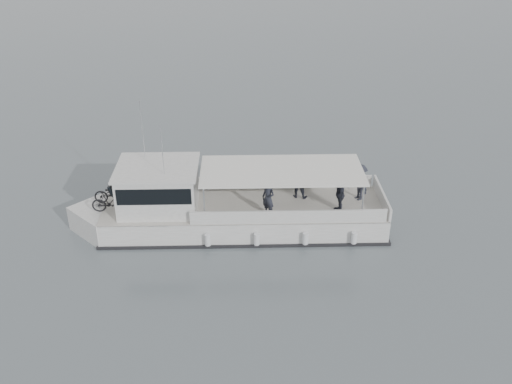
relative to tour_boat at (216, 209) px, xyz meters
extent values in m
plane|color=#566265|center=(-1.24, -1.54, -0.89)|extent=(1400.00, 1400.00, 0.00)
cube|color=white|center=(1.11, -0.21, -0.47)|extent=(11.70, 5.02, 1.23)
cube|color=white|center=(-4.46, 0.82, -0.47)|extent=(3.02, 3.02, 1.23)
cube|color=beige|center=(1.11, -0.21, 0.15)|extent=(11.70, 5.02, 0.06)
cube|color=black|center=(1.11, -0.21, -0.84)|extent=(11.90, 5.17, 0.17)
cube|color=white|center=(3.05, 0.92, 0.43)|extent=(7.45, 1.46, 0.57)
cube|color=white|center=(2.52, -1.94, 0.43)|extent=(7.45, 1.46, 0.57)
cube|color=white|center=(6.64, -1.22, 0.43)|extent=(0.64, 2.99, 0.57)
cube|color=white|center=(-2.23, 0.41, 1.00)|extent=(3.43, 3.05, 1.70)
cube|color=black|center=(-3.67, 0.67, 1.14)|extent=(0.95, 2.42, 1.09)
cube|color=black|center=(-2.23, 0.41, 1.28)|extent=(3.25, 3.06, 0.66)
cube|color=white|center=(-2.23, 0.41, 1.90)|extent=(3.65, 3.27, 0.09)
cube|color=white|center=(2.60, -0.48, 1.71)|extent=(6.83, 3.95, 0.08)
cylinder|color=silver|center=(-0.61, -1.23, 0.93)|extent=(0.07, 0.07, 1.56)
cylinder|color=silver|center=(-0.14, 1.37, 0.93)|extent=(0.07, 0.07, 1.56)
cylinder|color=silver|center=(5.33, -2.33, 0.93)|extent=(0.07, 0.07, 1.56)
cylinder|color=silver|center=(5.81, 0.28, 0.93)|extent=(0.07, 0.07, 1.56)
cylinder|color=silver|center=(-2.64, 1.35, 3.12)|extent=(0.03, 0.03, 2.46)
cylinder|color=silver|center=(-1.98, -0.31, 2.93)|extent=(0.03, 0.03, 2.08)
cylinder|color=silver|center=(-0.58, -1.59, -0.42)|extent=(0.26, 0.26, 0.47)
cylinder|color=silver|center=(1.28, -1.93, -0.42)|extent=(0.26, 0.26, 0.47)
cylinder|color=silver|center=(3.13, -2.27, -0.42)|extent=(0.26, 0.26, 0.47)
cylinder|color=silver|center=(4.99, -2.61, -0.42)|extent=(0.26, 0.26, 0.47)
imported|color=black|center=(-4.02, 1.12, 0.57)|extent=(1.70, 0.85, 0.85)
imported|color=black|center=(-4.16, 0.38, 0.60)|extent=(1.54, 0.68, 0.90)
imported|color=#282A35|center=(1.89, -1.21, 0.94)|extent=(0.63, 0.69, 1.59)
imported|color=#282A35|center=(3.46, 0.03, 0.94)|extent=(0.96, 0.88, 1.59)
imported|color=#282A35|center=(4.73, -1.45, 0.94)|extent=(0.54, 0.98, 1.59)
imported|color=#282A35|center=(5.83, -0.69, 0.94)|extent=(0.83, 1.14, 1.59)
camera|label=1|loc=(-2.57, -20.03, 11.60)|focal=40.00mm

